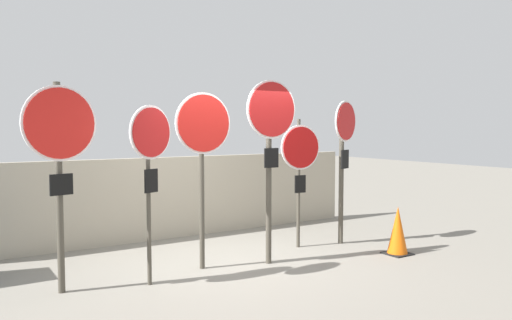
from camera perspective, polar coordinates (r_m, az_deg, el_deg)
The scene contains 9 objects.
ground_plane at distance 7.44m, azimuth -3.38°, elevation -11.73°, with size 40.00×40.00×0.00m, color gray.
fence_back at distance 9.10m, azimuth -9.70°, elevation -4.25°, with size 7.67×0.12×1.46m.
stop_sign_0 at distance 6.29m, azimuth -21.51°, elevation 1.52°, with size 0.88×0.22×2.52m.
stop_sign_1 at distance 6.30m, azimuth -11.97°, elevation 1.08°, with size 0.63×0.29×2.26m.
stop_sign_2 at distance 6.91m, azimuth -6.07°, elevation 2.27°, with size 0.85×0.13×2.46m.
stop_sign_3 at distance 7.14m, azimuth 1.69°, elevation 2.93°, with size 0.84×0.15×2.66m.
stop_sign_4 at distance 8.18m, azimuth 5.07°, elevation 0.35°, with size 0.73×0.14×2.12m.
stop_sign_5 at distance 8.55m, azimuth 10.01°, elevation 1.62°, with size 0.65×0.27×2.43m.
traffic_cone_0 at distance 8.17m, azimuth 15.89°, elevation -7.77°, with size 0.38×0.38×0.75m.
Camera 1 is at (-3.48, -6.26, 1.98)m, focal length 35.00 mm.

